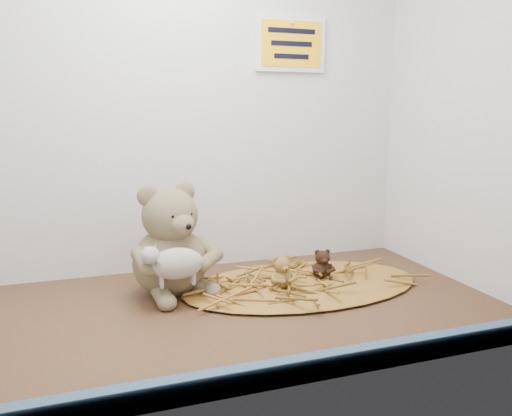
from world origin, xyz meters
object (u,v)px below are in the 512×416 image
object	(u,v)px
mini_teddy_tan	(282,271)
mini_teddy_brown	(322,263)
toy_lamb	(177,264)
main_teddy	(169,239)

from	to	relation	value
mini_teddy_tan	mini_teddy_brown	xyz separation A→B (cm)	(11.32, 3.32, -0.26)
toy_lamb	mini_teddy_brown	size ratio (longest dim) A/B	2.01
toy_lamb	mini_teddy_tan	bearing A→B (deg)	3.15
main_teddy	mini_teddy_brown	bearing A→B (deg)	-26.15
toy_lamb	mini_teddy_tan	size ratio (longest dim) A/B	1.87
main_teddy	mini_teddy_brown	world-z (taller)	main_teddy
main_teddy	mini_teddy_brown	xyz separation A→B (cm)	(34.16, -3.96, -7.45)
main_teddy	toy_lamb	size ratio (longest dim) A/B	1.74
toy_lamb	mini_teddy_tan	distance (cm)	23.27
main_teddy	mini_teddy_tan	distance (cm)	25.03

